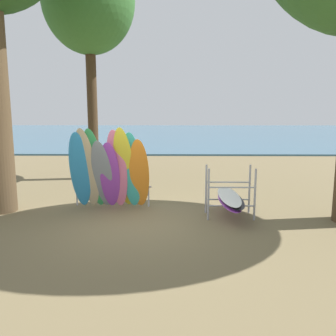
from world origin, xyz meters
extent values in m
plane|color=brown|center=(0.00, 0.00, 0.00)|extent=(80.00, 80.00, 0.00)
cube|color=#38607A|center=(0.00, 29.90, 0.05)|extent=(80.00, 36.00, 0.10)
cylinder|color=#42301E|center=(-2.15, 5.32, 2.70)|extent=(0.37, 0.37, 5.41)
ellipsoid|color=#387033|center=(-2.15, 5.32, 6.45)|extent=(3.28, 3.28, 3.78)
ellipsoid|color=#2D8ED1|center=(-1.57, 1.10, 1.04)|extent=(0.57, 0.86, 2.08)
ellipsoid|color=#C6B289|center=(-1.38, 1.11, 1.09)|extent=(0.62, 0.94, 2.18)
ellipsoid|color=#339E56|center=(-1.18, 1.12, 1.09)|extent=(0.62, 0.91, 2.17)
ellipsoid|color=gray|center=(-0.99, 1.12, 0.94)|extent=(0.59, 0.85, 1.87)
ellipsoid|color=purple|center=(-0.80, 1.13, 0.91)|extent=(0.55, 0.75, 1.82)
ellipsoid|color=pink|center=(-0.60, 1.13, 1.07)|extent=(0.58, 0.77, 2.13)
ellipsoid|color=yellow|center=(-0.41, 1.14, 1.10)|extent=(0.61, 0.98, 2.20)
ellipsoid|color=#38B2AD|center=(-0.22, 1.15, 1.04)|extent=(0.56, 0.75, 2.07)
ellipsoid|color=orange|center=(-0.03, 1.15, 0.95)|extent=(0.53, 0.74, 1.90)
cylinder|color=#9EA0A5|center=(-1.79, 1.50, 0.28)|extent=(0.04, 0.04, 0.55)
cylinder|color=#9EA0A5|center=(0.19, 1.41, 0.28)|extent=(0.04, 0.04, 0.55)
cylinder|color=#9EA0A5|center=(-0.80, 1.45, 0.55)|extent=(2.14, 0.14, 0.04)
cylinder|color=#9EA0A5|center=(1.70, 0.25, 0.62)|extent=(0.05, 0.05, 1.25)
cylinder|color=#9EA0A5|center=(2.80, 0.25, 0.62)|extent=(0.05, 0.05, 1.25)
cylinder|color=#9EA0A5|center=(1.70, 0.85, 0.62)|extent=(0.05, 0.05, 1.25)
cylinder|color=#9EA0A5|center=(2.80, 0.85, 0.62)|extent=(0.05, 0.05, 1.25)
cylinder|color=#9EA0A5|center=(2.25, 0.25, 0.35)|extent=(1.10, 0.04, 0.04)
cylinder|color=#9EA0A5|center=(2.25, 0.25, 0.80)|extent=(1.10, 0.04, 0.04)
cylinder|color=#9EA0A5|center=(2.25, 0.85, 0.35)|extent=(1.10, 0.04, 0.04)
cylinder|color=#9EA0A5|center=(2.25, 0.85, 0.80)|extent=(1.10, 0.04, 0.04)
ellipsoid|color=purple|center=(2.24, 0.55, 0.40)|extent=(0.50, 2.10, 0.06)
ellipsoid|color=black|center=(2.30, 0.55, 0.46)|extent=(0.51, 2.10, 0.06)
ellipsoid|color=white|center=(2.24, 0.55, 0.52)|extent=(0.52, 2.11, 0.06)
camera|label=1|loc=(0.86, -7.87, 2.63)|focal=37.59mm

